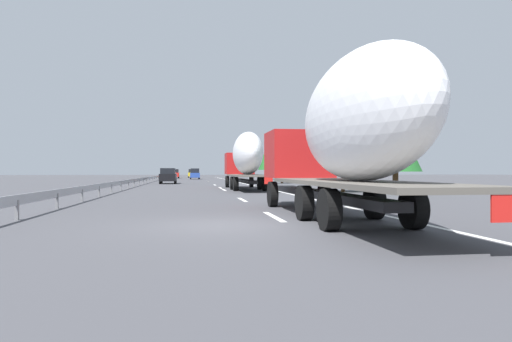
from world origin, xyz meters
The scene contains 21 objects.
ground_plane centered at (40.00, 0.00, 0.00)m, with size 260.00×260.00×0.00m, color #424247.
lane_stripe_0 centered at (2.00, -1.80, 0.00)m, with size 3.20×0.20×0.01m, color white.
lane_stripe_1 centered at (10.59, -1.80, 0.00)m, with size 3.20×0.20×0.01m, color white.
lane_stripe_2 centered at (22.83, -1.80, 0.00)m, with size 3.20×0.20×0.01m, color white.
lane_stripe_3 centered at (27.02, -1.80, 0.00)m, with size 3.20×0.20×0.01m, color white.
lane_stripe_4 centered at (35.56, -1.80, 0.00)m, with size 3.20×0.20×0.01m, color white.
lane_stripe_5 centered at (51.85, -1.80, 0.00)m, with size 3.20×0.20×0.01m, color white.
lane_stripe_6 centered at (52.56, -1.80, 0.00)m, with size 3.20×0.20×0.01m, color white.
edge_line_right centered at (45.00, -5.50, 0.00)m, with size 110.00×0.20×0.01m, color white.
truck_lead centered at (23.43, -3.60, 2.55)m, with size 13.90×2.55×4.51m.
truck_trailing centered at (0.40, -3.60, 2.61)m, with size 14.10×2.55×4.65m.
car_black_suv centered at (41.19, 3.36, 0.92)m, with size 4.70×1.90×1.81m.
car_blue_sedan centered at (70.53, -0.11, 0.98)m, with size 4.21×1.76×1.97m.
car_red_compact centered at (81.70, 3.86, 0.95)m, with size 4.63×1.73×1.90m.
car_yellow_coupe centered at (90.46, 0.24, 0.97)m, with size 4.08×1.90×1.94m.
road_sign centered at (45.11, -6.70, 2.18)m, with size 0.10×0.90×3.15m.
tree_0 centered at (15.75, -12.62, 3.32)m, with size 3.40×3.40×5.22m.
tree_1 centered at (18.21, -9.87, 3.38)m, with size 3.47×3.47×5.28m.
tree_2 centered at (40.70, -10.17, 3.65)m, with size 2.91×2.91×5.89m.
tree_3 centered at (64.30, -12.44, 3.79)m, with size 3.05×3.05×5.91m.
guardrail_median centered at (43.00, 6.00, 0.58)m, with size 94.00×0.10×0.76m.
Camera 1 is at (-12.15, 0.89, 1.46)m, focal length 31.38 mm.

